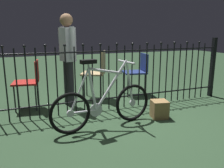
{
  "coord_description": "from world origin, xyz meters",
  "views": [
    {
      "loc": [
        -1.41,
        -2.79,
        1.29
      ],
      "look_at": [
        -0.19,
        0.21,
        0.55
      ],
      "focal_mm": 37.44,
      "sensor_mm": 36.0,
      "label": 1
    }
  ],
  "objects_px": {
    "chair_navy": "(138,69)",
    "chair_red": "(30,79)",
    "chair_tan": "(97,70)",
    "person_visitor": "(68,53)",
    "display_crate": "(159,109)",
    "bicycle": "(103,104)"
  },
  "relations": [
    {
      "from": "person_visitor",
      "to": "display_crate",
      "type": "xyz_separation_m",
      "value": [
        1.13,
        -1.12,
        -0.8
      ]
    },
    {
      "from": "display_crate",
      "to": "chair_tan",
      "type": "bearing_deg",
      "value": 111.35
    },
    {
      "from": "chair_tan",
      "to": "display_crate",
      "type": "bearing_deg",
      "value": -68.65
    },
    {
      "from": "chair_navy",
      "to": "chair_red",
      "type": "height_order",
      "value": "chair_navy"
    },
    {
      "from": "chair_navy",
      "to": "chair_red",
      "type": "xyz_separation_m",
      "value": [
        -2.09,
        -0.13,
        -0.02
      ]
    },
    {
      "from": "chair_tan",
      "to": "bicycle",
      "type": "bearing_deg",
      "value": -105.51
    },
    {
      "from": "bicycle",
      "to": "chair_navy",
      "type": "xyz_separation_m",
      "value": [
        1.24,
        1.33,
        0.19
      ]
    },
    {
      "from": "chair_navy",
      "to": "person_visitor",
      "type": "xyz_separation_m",
      "value": [
        -1.46,
        -0.2,
        0.41
      ]
    },
    {
      "from": "person_visitor",
      "to": "chair_navy",
      "type": "bearing_deg",
      "value": 7.79
    },
    {
      "from": "chair_tan",
      "to": "chair_navy",
      "type": "bearing_deg",
      "value": -1.85
    },
    {
      "from": "chair_red",
      "to": "bicycle",
      "type": "bearing_deg",
      "value": -54.55
    },
    {
      "from": "display_crate",
      "to": "chair_navy",
      "type": "bearing_deg",
      "value": 75.7
    },
    {
      "from": "chair_red",
      "to": "display_crate",
      "type": "distance_m",
      "value": 2.16
    },
    {
      "from": "chair_navy",
      "to": "chair_tan",
      "type": "relative_size",
      "value": 0.92
    },
    {
      "from": "person_visitor",
      "to": "display_crate",
      "type": "distance_m",
      "value": 1.78
    },
    {
      "from": "chair_navy",
      "to": "chair_tan",
      "type": "xyz_separation_m",
      "value": [
        -0.86,
        0.03,
        0.04
      ]
    },
    {
      "from": "chair_navy",
      "to": "chair_red",
      "type": "bearing_deg",
      "value": -176.53
    },
    {
      "from": "chair_red",
      "to": "chair_tan",
      "type": "bearing_deg",
      "value": 7.16
    },
    {
      "from": "chair_red",
      "to": "chair_navy",
      "type": "bearing_deg",
      "value": 3.47
    },
    {
      "from": "bicycle",
      "to": "display_crate",
      "type": "distance_m",
      "value": 0.92
    },
    {
      "from": "chair_tan",
      "to": "chair_red",
      "type": "distance_m",
      "value": 1.24
    },
    {
      "from": "chair_navy",
      "to": "chair_red",
      "type": "distance_m",
      "value": 2.1
    }
  ]
}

